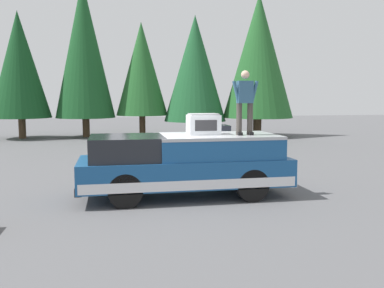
{
  "coord_description": "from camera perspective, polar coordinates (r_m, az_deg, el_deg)",
  "views": [
    {
      "loc": [
        -10.51,
        1.52,
        2.64
      ],
      "look_at": [
        0.59,
        -0.66,
        1.35
      ],
      "focal_mm": 38.32,
      "sensor_mm": 36.0,
      "label": 1
    }
  ],
  "objects": [
    {
      "name": "conifer_center_left",
      "position": [
        28.21,
        -7.02,
        10.3
      ],
      "size": [
        3.47,
        3.47,
        7.65
      ],
      "color": "#4C3826",
      "rests_on": "ground"
    },
    {
      "name": "conifer_left",
      "position": [
        27.9,
        0.43,
        10.43
      ],
      "size": [
        4.17,
        4.17,
        8.07
      ],
      "color": "#4C3826",
      "rests_on": "ground"
    },
    {
      "name": "conifer_right",
      "position": [
        28.61,
        -22.91,
        10.11
      ],
      "size": [
        3.74,
        3.74,
        8.07
      ],
      "color": "#4C3826",
      "rests_on": "ground"
    },
    {
      "name": "pickup_truck",
      "position": [
        10.91,
        -1.01,
        -2.82
      ],
      "size": [
        2.01,
        5.54,
        1.65
      ],
      "color": "navy",
      "rests_on": "ground"
    },
    {
      "name": "conifer_center_right",
      "position": [
        28.43,
        -14.82,
        12.62
      ],
      "size": [
        3.89,
        3.89,
        10.27
      ],
      "color": "#4C3826",
      "rests_on": "ground"
    },
    {
      "name": "conifer_far_left",
      "position": [
        28.38,
        9.23,
        11.95
      ],
      "size": [
        4.71,
        4.71,
        9.49
      ],
      "color": "#4C3826",
      "rests_on": "ground"
    },
    {
      "name": "ground_plane",
      "position": [
        10.94,
        -2.8,
        -7.47
      ],
      "size": [
        90.0,
        90.0,
        0.0
      ],
      "primitive_type": "plane",
      "color": "#565659"
    },
    {
      "name": "person_on_truck_bed",
      "position": [
        10.91,
        7.37,
        5.98
      ],
      "size": [
        0.29,
        0.72,
        1.69
      ],
      "color": "#423D38",
      "rests_on": "pickup_truck"
    },
    {
      "name": "compressor_unit",
      "position": [
        11.02,
        1.59,
        2.79
      ],
      "size": [
        0.65,
        0.84,
        0.56
      ],
      "color": "silver",
      "rests_on": "pickup_truck"
    },
    {
      "name": "parked_car_silver",
      "position": [
        22.01,
        2.43,
        1.13
      ],
      "size": [
        1.64,
        4.1,
        1.16
      ],
      "color": "silver",
      "rests_on": "ground"
    }
  ]
}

